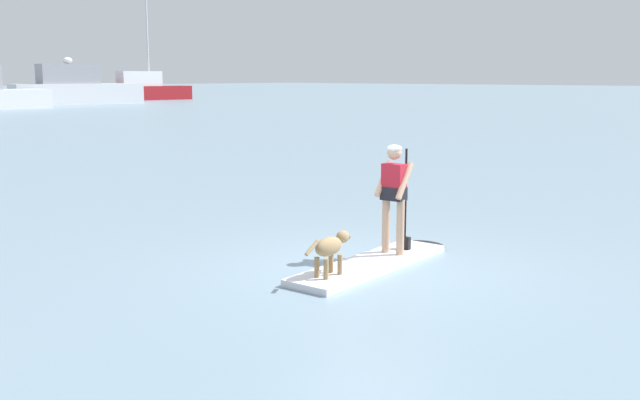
# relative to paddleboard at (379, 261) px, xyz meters

# --- Properties ---
(ground_plane) EXTENTS (400.00, 400.00, 0.00)m
(ground_plane) POSITION_rel_paddleboard_xyz_m (-0.23, -0.02, -0.05)
(ground_plane) COLOR gray
(paddleboard) EXTENTS (3.46, 1.01, 0.10)m
(paddleboard) POSITION_rel_paddleboard_xyz_m (0.00, 0.00, 0.00)
(paddleboard) COLOR silver
(paddleboard) RESTS_ON ground_plane
(person_paddler) EXTENTS (0.62, 0.50, 1.67)m
(person_paddler) POSITION_rel_paddleboard_xyz_m (0.40, 0.03, 1.02)
(person_paddler) COLOR tan
(person_paddler) RESTS_ON paddleboard
(dog) EXTENTS (0.99, 0.26, 0.58)m
(dog) POSITION_rel_paddleboard_xyz_m (-1.19, -0.09, 0.44)
(dog) COLOR #997A51
(dog) RESTS_ON paddleboard
(moored_boat_far_starboard) EXTENTS (12.82, 4.99, 4.54)m
(moored_boat_far_starboard) POSITION_rel_paddleboard_xyz_m (29.22, 60.09, 1.44)
(moored_boat_far_starboard) COLOR silver
(moored_boat_far_starboard) RESTS_ON ground_plane
(moored_boat_far_port) EXTENTS (10.92, 4.45, 12.31)m
(moored_boat_far_port) POSITION_rel_paddleboard_xyz_m (41.28, 66.18, 1.22)
(moored_boat_far_port) COLOR maroon
(moored_boat_far_port) RESTS_ON ground_plane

